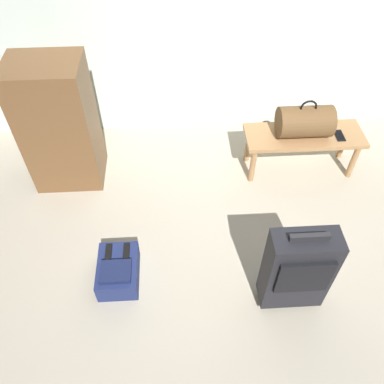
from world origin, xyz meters
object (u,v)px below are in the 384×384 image
at_px(bench, 303,140).
at_px(backpack_navy, 118,271).
at_px(side_cabinet, 59,125).
at_px(duffel_bag_brown, 305,122).
at_px(suitcase_upright_charcoal, 298,270).
at_px(cell_phone, 339,135).

xyz_separation_m(bench, backpack_navy, (-1.54, -1.05, -0.24)).
distance_m(backpack_navy, side_cabinet, 1.27).
distance_m(bench, duffel_bag_brown, 0.19).
height_order(duffel_bag_brown, suitcase_upright_charcoal, suitcase_upright_charcoal).
height_order(suitcase_upright_charcoal, backpack_navy, suitcase_upright_charcoal).
bearing_deg(suitcase_upright_charcoal, cell_phone, 62.28).
bearing_deg(duffel_bag_brown, bench, 0.00).
relative_size(cell_phone, side_cabinet, 0.13).
bearing_deg(backpack_navy, duffel_bag_brown, 34.78).
bearing_deg(duffel_bag_brown, side_cabinet, 178.94).
distance_m(suitcase_upright_charcoal, backpack_navy, 1.23).
distance_m(suitcase_upright_charcoal, side_cabinet, 2.12).
distance_m(duffel_bag_brown, suitcase_upright_charcoal, 1.34).
relative_size(bench, suitcase_upright_charcoal, 1.34).
height_order(duffel_bag_brown, cell_phone, duffel_bag_brown).
xyz_separation_m(bench, side_cabinet, (-2.02, 0.04, 0.22)).
bearing_deg(cell_phone, suitcase_upright_charcoal, -117.72).
relative_size(backpack_navy, side_cabinet, 0.35).
bearing_deg(side_cabinet, backpack_navy, -66.14).
distance_m(duffel_bag_brown, backpack_navy, 1.89).
distance_m(bench, suitcase_upright_charcoal, 1.34).
bearing_deg(bench, cell_phone, -8.19).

